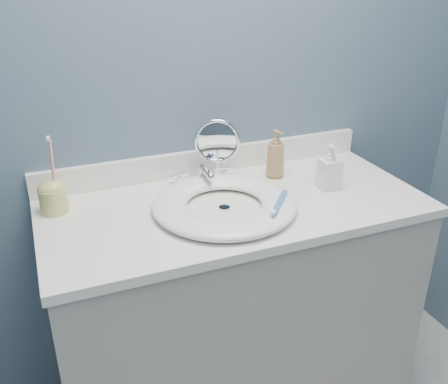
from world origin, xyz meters
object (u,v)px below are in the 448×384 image
makeup_mirror (217,149)px  toothbrush_holder (53,195)px  soap_bottle_amber (276,154)px  soap_bottle_clear (330,167)px

makeup_mirror → toothbrush_holder: 0.55m
makeup_mirror → soap_bottle_amber: bearing=12.4°
soap_bottle_amber → makeup_mirror: bearing=157.9°
soap_bottle_amber → toothbrush_holder: (-0.75, 0.01, -0.03)m
makeup_mirror → soap_bottle_amber: size_ratio=1.33×
soap_bottle_clear → toothbrush_holder: size_ratio=0.62×
makeup_mirror → soap_bottle_amber: (0.21, -0.03, -0.04)m
soap_bottle_amber → toothbrush_holder: size_ratio=0.71×
soap_bottle_amber → toothbrush_holder: 0.75m
makeup_mirror → soap_bottle_amber: makeup_mirror is taller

